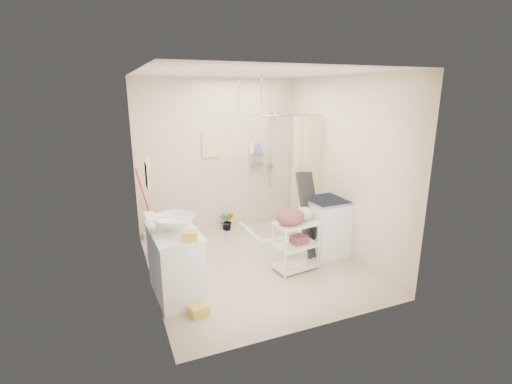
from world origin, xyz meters
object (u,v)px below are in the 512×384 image
laundry_rack (296,242)px  washing_machine (326,227)px  vanity (175,262)px  toilet (170,234)px

laundry_rack → washing_machine: bearing=16.8°
vanity → laundry_rack: bearing=-2.3°
vanity → washing_machine: (2.30, 0.33, 0.01)m
washing_machine → laundry_rack: washing_machine is taller
toilet → laundry_rack: (1.51, -1.09, 0.07)m
washing_machine → laundry_rack: bearing=-158.8°
vanity → laundry_rack: (1.63, 0.02, -0.00)m
vanity → washing_machine: 2.32m
toilet → laundry_rack: laundry_rack is taller
vanity → washing_machine: bearing=5.0°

